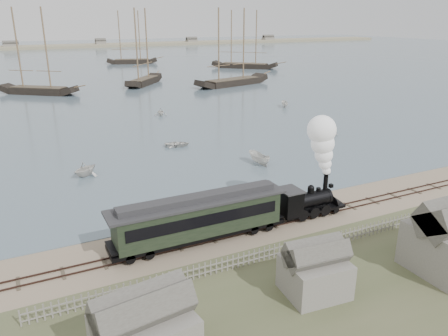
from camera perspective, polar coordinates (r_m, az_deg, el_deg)
name	(u,v)px	position (r m, az deg, el deg)	size (l,w,h in m)	color
ground	(213,226)	(39.36, -1.47, -7.64)	(600.00, 600.00, 0.00)	gray
harbor_water	(43,61)	(203.24, -22.57, 12.79)	(600.00, 336.00, 0.06)	#4B5F6C
rail_track	(223,236)	(37.74, -0.18, -8.82)	(120.00, 1.80, 0.16)	#37231E
picket_fence_west	(170,286)	(31.68, -7.03, -15.09)	(19.00, 0.10, 1.20)	slate
picket_fence_east	(380,233)	(40.59, 19.66, -7.98)	(15.00, 0.10, 1.20)	slate
shed_mid	(313,293)	(31.45, 11.60, -15.66)	(4.00, 3.50, 3.60)	slate
far_spit	(31,49)	(282.87, -23.95, 14.03)	(500.00, 20.00, 1.80)	gray
locomotive	(320,172)	(41.06, 12.46, -0.57)	(7.29, 2.72, 9.09)	black
passenger_coach	(199,217)	(35.94, -3.26, -6.34)	(15.01, 2.90, 3.65)	black
beached_dinghy	(236,213)	(40.90, 1.59, -5.89)	(4.19, 2.99, 0.87)	silver
rowboat_1	(85,169)	(53.47, -17.69, -0.07)	(3.39, 2.93, 1.79)	silver
rowboat_2	(259,159)	(55.23, 4.57, 1.24)	(3.80, 1.43, 1.47)	silver
rowboat_3	(177,144)	(63.11, -6.14, 3.14)	(3.54, 2.53, 0.73)	silver
rowboat_4	(331,131)	(70.74, 13.76, 4.73)	(2.64, 2.28, 1.39)	silver
rowboat_5	(285,104)	(91.59, 7.92, 8.26)	(3.13, 1.18, 1.21)	silver
rowboat_7	(161,112)	(83.64, -8.29, 7.28)	(2.69, 2.32, 1.42)	silver
schooner_2	(33,51)	(114.29, -23.64, 13.80)	(19.25, 4.44, 20.00)	black
schooner_3	(142,47)	(122.69, -10.62, 15.30)	(17.79, 4.10, 20.00)	black
schooner_4	(233,47)	(119.59, 1.15, 15.51)	(23.18, 5.35, 20.00)	black
schooner_5	(245,39)	(161.02, 2.74, 16.45)	(23.55, 5.44, 20.00)	black
schooner_8	(130,37)	(180.17, -12.12, 16.36)	(19.38, 4.47, 20.00)	black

